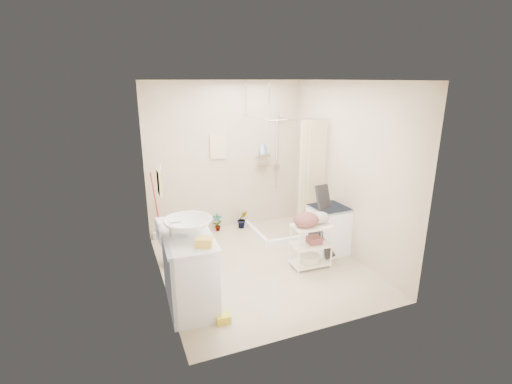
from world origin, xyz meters
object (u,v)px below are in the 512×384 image
washing_machine (328,230)px  laundry_rack (311,242)px  vanity (190,271)px  toilet (182,240)px

washing_machine → laundry_rack: size_ratio=0.98×
vanity → toilet: 1.12m
vanity → toilet: vanity is taller
toilet → laundry_rack: size_ratio=0.92×
toilet → laundry_rack: laundry_rack is taller
washing_machine → laundry_rack: bearing=-149.8°
washing_machine → toilet: bearing=164.6°
vanity → laundry_rack: size_ratio=1.32×
vanity → washing_machine: 2.38m
laundry_rack → vanity: bearing=-168.0°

